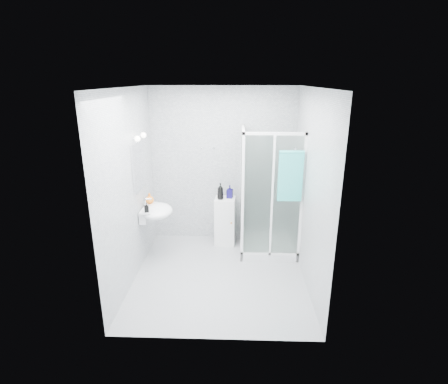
{
  "coord_description": "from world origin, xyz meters",
  "views": [
    {
      "loc": [
        0.22,
        -4.41,
        2.7
      ],
      "look_at": [
        0.05,
        0.35,
        1.15
      ],
      "focal_mm": 28.0,
      "sensor_mm": 36.0,
      "label": 1
    }
  ],
  "objects_px": {
    "hand_towel": "(290,175)",
    "soap_dispenser_black": "(146,207)",
    "shampoo_bottle_b": "(230,192)",
    "storage_cabinet": "(225,221)",
    "soap_dispenser_orange": "(150,198)",
    "shower_enclosure": "(263,226)",
    "shampoo_bottle_a": "(220,191)",
    "wall_basin": "(156,212)"
  },
  "relations": [
    {
      "from": "shower_enclosure",
      "to": "soap_dispenser_orange",
      "type": "relative_size",
      "value": 12.11
    },
    {
      "from": "soap_dispenser_orange",
      "to": "soap_dispenser_black",
      "type": "xyz_separation_m",
      "value": [
        0.04,
        -0.36,
        -0.01
      ]
    },
    {
      "from": "shampoo_bottle_a",
      "to": "soap_dispenser_black",
      "type": "relative_size",
      "value": 1.99
    },
    {
      "from": "wall_basin",
      "to": "soap_dispenser_black",
      "type": "height_order",
      "value": "wall_basin"
    },
    {
      "from": "storage_cabinet",
      "to": "soap_dispenser_black",
      "type": "distance_m",
      "value": 1.46
    },
    {
      "from": "shampoo_bottle_b",
      "to": "soap_dispenser_orange",
      "type": "relative_size",
      "value": 1.31
    },
    {
      "from": "storage_cabinet",
      "to": "soap_dispenser_orange",
      "type": "height_order",
      "value": "soap_dispenser_orange"
    },
    {
      "from": "storage_cabinet",
      "to": "soap_dispenser_black",
      "type": "height_order",
      "value": "soap_dispenser_black"
    },
    {
      "from": "shampoo_bottle_a",
      "to": "soap_dispenser_black",
      "type": "bearing_deg",
      "value": -144.31
    },
    {
      "from": "shampoo_bottle_b",
      "to": "storage_cabinet",
      "type": "bearing_deg",
      "value": -153.84
    },
    {
      "from": "shampoo_bottle_a",
      "to": "soap_dispenser_orange",
      "type": "relative_size",
      "value": 1.66
    },
    {
      "from": "hand_towel",
      "to": "soap_dispenser_black",
      "type": "relative_size",
      "value": 5.33
    },
    {
      "from": "shampoo_bottle_a",
      "to": "shampoo_bottle_b",
      "type": "relative_size",
      "value": 1.27
    },
    {
      "from": "wall_basin",
      "to": "soap_dispenser_black",
      "type": "distance_m",
      "value": 0.25
    },
    {
      "from": "hand_towel",
      "to": "shampoo_bottle_a",
      "type": "relative_size",
      "value": 2.68
    },
    {
      "from": "shower_enclosure",
      "to": "storage_cabinet",
      "type": "relative_size",
      "value": 2.46
    },
    {
      "from": "soap_dispenser_black",
      "to": "soap_dispenser_orange",
      "type": "bearing_deg",
      "value": 96.22
    },
    {
      "from": "shower_enclosure",
      "to": "shampoo_bottle_a",
      "type": "distance_m",
      "value": 0.9
    },
    {
      "from": "shampoo_bottle_b",
      "to": "soap_dispenser_orange",
      "type": "height_order",
      "value": "shampoo_bottle_b"
    },
    {
      "from": "storage_cabinet",
      "to": "shampoo_bottle_a",
      "type": "relative_size",
      "value": 2.96
    },
    {
      "from": "soap_dispenser_orange",
      "to": "soap_dispenser_black",
      "type": "bearing_deg",
      "value": -83.78
    },
    {
      "from": "hand_towel",
      "to": "soap_dispenser_black",
      "type": "bearing_deg",
      "value": -177.08
    },
    {
      "from": "storage_cabinet",
      "to": "soap_dispenser_black",
      "type": "relative_size",
      "value": 5.89
    },
    {
      "from": "wall_basin",
      "to": "shampoo_bottle_b",
      "type": "bearing_deg",
      "value": 29.6
    },
    {
      "from": "storage_cabinet",
      "to": "soap_dispenser_black",
      "type": "bearing_deg",
      "value": -141.38
    },
    {
      "from": "shower_enclosure",
      "to": "storage_cabinet",
      "type": "xyz_separation_m",
      "value": [
        -0.63,
        0.27,
        -0.04
      ]
    },
    {
      "from": "wall_basin",
      "to": "soap_dispenser_black",
      "type": "bearing_deg",
      "value": -113.33
    },
    {
      "from": "soap_dispenser_orange",
      "to": "soap_dispenser_black",
      "type": "height_order",
      "value": "soap_dispenser_orange"
    },
    {
      "from": "shampoo_bottle_a",
      "to": "wall_basin",
      "type": "bearing_deg",
      "value": -149.85
    },
    {
      "from": "shampoo_bottle_b",
      "to": "soap_dispenser_black",
      "type": "xyz_separation_m",
      "value": [
        -1.19,
        -0.82,
        0.01
      ]
    },
    {
      "from": "shower_enclosure",
      "to": "storage_cabinet",
      "type": "height_order",
      "value": "shower_enclosure"
    },
    {
      "from": "storage_cabinet",
      "to": "shampoo_bottle_a",
      "type": "bearing_deg",
      "value": -150.45
    },
    {
      "from": "shampoo_bottle_b",
      "to": "soap_dispenser_black",
      "type": "relative_size",
      "value": 1.57
    },
    {
      "from": "storage_cabinet",
      "to": "shampoo_bottle_b",
      "type": "xyz_separation_m",
      "value": [
        0.08,
        0.04,
        0.51
      ]
    },
    {
      "from": "shampoo_bottle_a",
      "to": "soap_dispenser_orange",
      "type": "xyz_separation_m",
      "value": [
        -1.07,
        -0.38,
        -0.0
      ]
    },
    {
      "from": "shower_enclosure",
      "to": "shampoo_bottle_a",
      "type": "bearing_deg",
      "value": 161.33
    },
    {
      "from": "storage_cabinet",
      "to": "hand_towel",
      "type": "bearing_deg",
      "value": -32.05
    },
    {
      "from": "hand_towel",
      "to": "shampoo_bottle_b",
      "type": "xyz_separation_m",
      "value": [
        -0.87,
        0.71,
        -0.49
      ]
    },
    {
      "from": "shampoo_bottle_b",
      "to": "soap_dispenser_black",
      "type": "bearing_deg",
      "value": -145.44
    },
    {
      "from": "hand_towel",
      "to": "shampoo_bottle_a",
      "type": "xyz_separation_m",
      "value": [
        -1.02,
        0.64,
        -0.46
      ]
    },
    {
      "from": "wall_basin",
      "to": "soap_dispenser_black",
      "type": "relative_size",
      "value": 4.06
    },
    {
      "from": "storage_cabinet",
      "to": "soap_dispenser_orange",
      "type": "relative_size",
      "value": 4.92
    }
  ]
}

